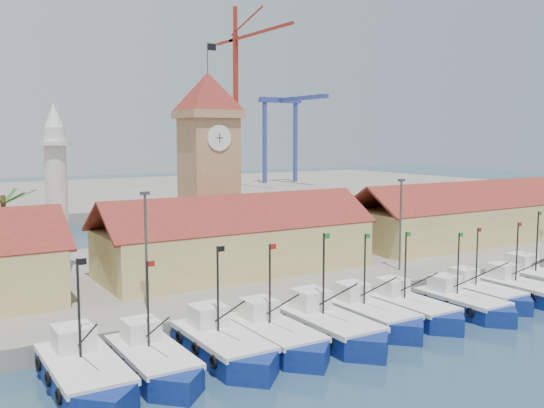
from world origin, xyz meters
TOP-DOWN VIEW (x-y plane):
  - ground at (0.00, 0.00)m, footprint 400.00×400.00m
  - quay at (0.00, 24.00)m, footprint 140.00×32.00m
  - terminal at (0.00, 110.00)m, footprint 240.00×80.00m
  - boat_0 at (-19.11, 2.76)m, footprint 3.89×10.65m
  - boat_1 at (-14.90, 2.87)m, footprint 3.57×9.79m
  - boat_2 at (-9.99, 2.96)m, footprint 3.80×10.40m
  - boat_3 at (-6.05, 2.80)m, footprint 3.70×10.13m
  - boat_4 at (-1.72, 2.35)m, footprint 3.92×10.74m
  - boat_5 at (2.83, 3.21)m, footprint 3.65×10.00m
  - boat_6 at (6.83, 2.92)m, footprint 3.58×9.80m
  - boat_7 at (11.76, 1.85)m, footprint 3.41×9.35m
  - boat_8 at (15.62, 3.15)m, footprint 3.37×9.24m
  - boat_9 at (19.74, 2.07)m, footprint 3.53×9.67m
  - boat_10 at (24.38, 3.21)m, footprint 3.82×10.48m
  - hall_center at (0.00, 20.00)m, footprint 27.04×10.13m
  - hall_right at (32.00, 20.00)m, footprint 31.20×10.13m
  - clock_tower at (0.00, 26.00)m, footprint 5.80×5.80m
  - minaret at (-15.00, 28.00)m, footprint 3.00×3.00m
  - palm_tree at (-20.00, 26.00)m, footprint 5.60×5.03m
  - lamp_posts at (0.50, 12.00)m, footprint 80.70×0.25m
  - crane_red_right at (45.54, 103.17)m, footprint 1.00×36.10m
  - gantry at (62.00, 106.65)m, footprint 13.00×22.00m

SIDE VIEW (x-z plane):
  - ground at x=0.00m, z-range 0.00..0.00m
  - boat_8 at x=15.62m, z-range -2.77..4.22m
  - boat_7 at x=11.76m, z-range -2.81..4.27m
  - quay at x=0.00m, z-range 0.00..1.50m
  - boat_9 at x=19.74m, z-range -2.90..4.41m
  - boat_1 at x=-14.90m, z-range -2.94..4.47m
  - boat_6 at x=6.83m, z-range -2.94..4.47m
  - boat_5 at x=2.83m, z-range -3.00..4.56m
  - boat_3 at x=-6.05m, z-range -3.04..4.62m
  - boat_2 at x=-9.99m, z-range -3.12..4.75m
  - boat_10 at x=24.38m, z-range -3.14..4.78m
  - boat_0 at x=-19.11m, z-range -3.20..4.86m
  - boat_4 at x=-1.72m, z-range -3.22..4.90m
  - terminal at x=0.00m, z-range 0.00..2.00m
  - hall_center at x=0.00m, z-range 0.18..7.79m
  - hall_right at x=32.00m, z-range 0.18..7.79m
  - palm_tree at x=-20.00m, z-range 2.05..10.44m
  - lamp_posts at x=0.50m, z-range 1.96..10.99m
  - minaret at x=-15.00m, z-range 1.58..17.88m
  - clock_tower at x=0.00m, z-range 0.61..23.31m
  - gantry at x=62.00m, z-range 8.44..31.64m
  - crane_red_right at x=45.54m, z-range 4.74..49.50m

